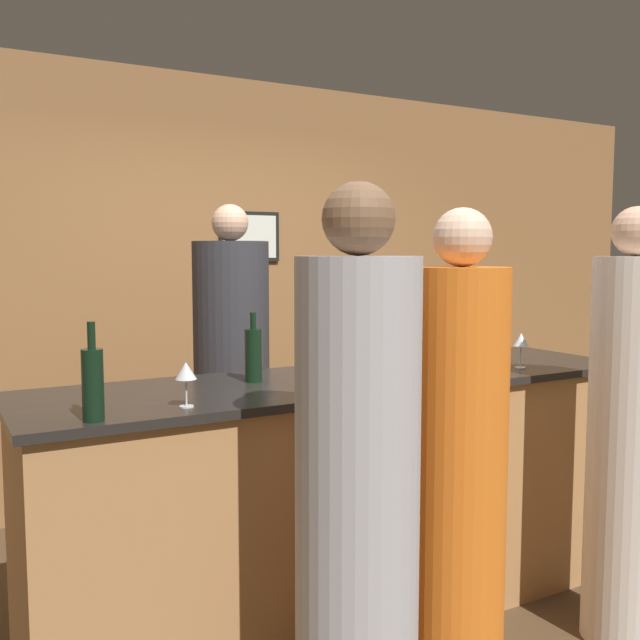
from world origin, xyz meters
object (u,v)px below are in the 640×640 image
object	(u,v)px
bartender	(232,398)
wine_bottle_1	(93,383)
guest_0	(458,479)
ice_bucket	(477,340)
wine_bottle_0	(253,354)
guest_2	(357,501)
guest_1	(629,442)

from	to	relation	value
bartender	wine_bottle_1	size ratio (longest dim) A/B	5.76
guest_0	ice_bucket	size ratio (longest dim) A/B	10.46
wine_bottle_0	ice_bucket	size ratio (longest dim) A/B	1.74
guest_0	wine_bottle_1	bearing A→B (deg)	159.12
guest_2	wine_bottle_0	xyz separation A→B (m)	(0.05, 0.91, 0.35)
guest_0	wine_bottle_1	world-z (taller)	guest_0
wine_bottle_1	guest_1	bearing A→B (deg)	-12.40
bartender	wine_bottle_1	distance (m)	1.49
guest_1	guest_2	size ratio (longest dim) A/B	0.98
wine_bottle_0	ice_bucket	xyz separation A→B (m)	(1.36, 0.13, -0.03)
guest_1	bartender	bearing A→B (deg)	125.93
guest_0	ice_bucket	bearing A→B (deg)	45.87
bartender	wine_bottle_0	size ratio (longest dim) A/B	6.34
guest_0	ice_bucket	distance (m)	1.40
bartender	guest_1	bearing A→B (deg)	125.93
ice_bucket	guest_0	bearing A→B (deg)	-134.13
guest_1	wine_bottle_0	world-z (taller)	guest_1
guest_2	guest_0	bearing A→B (deg)	7.69
bartender	ice_bucket	distance (m)	1.35
bartender	guest_1	distance (m)	1.93
wine_bottle_0	guest_0	bearing A→B (deg)	-63.84
wine_bottle_1	ice_bucket	bearing A→B (deg)	14.13
guest_1	guest_0	bearing A→B (deg)	179.32
guest_1	guest_2	bearing A→B (deg)	-177.83
guest_2	guest_1	bearing A→B (deg)	2.17
bartender	ice_bucket	size ratio (longest dim) A/B	11.01
guest_2	wine_bottle_0	world-z (taller)	guest_2
wine_bottle_0	wine_bottle_1	xyz separation A→B (m)	(-0.75, -0.40, 0.01)
guest_2	ice_bucket	world-z (taller)	guest_2
bartender	guest_1	world-z (taller)	bartender
guest_0	guest_2	world-z (taller)	guest_2
guest_0	guest_1	distance (m)	0.91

